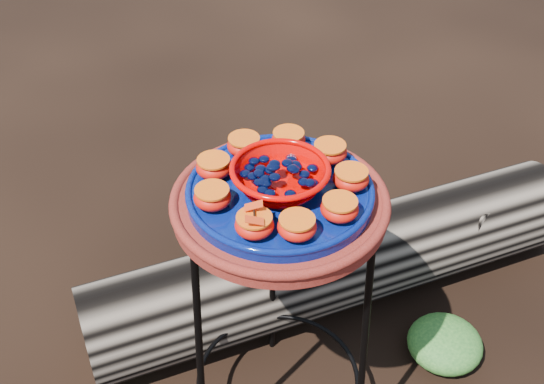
{
  "coord_description": "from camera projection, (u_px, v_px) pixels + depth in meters",
  "views": [
    {
      "loc": [
        -0.09,
        -1.02,
        1.58
      ],
      "look_at": [
        -0.02,
        0.0,
        0.75
      ],
      "focal_mm": 45.0,
      "sensor_mm": 36.0,
      "label": 1
    }
  ],
  "objects": [
    {
      "name": "plant_stand",
      "position": [
        279.0,
        326.0,
        1.58
      ],
      "size": [
        0.44,
        0.44,
        0.7
      ],
      "primitive_type": null,
      "color": "black",
      "rests_on": "ground"
    },
    {
      "name": "orange_half_3",
      "position": [
        351.0,
        179.0,
        1.31
      ],
      "size": [
        0.07,
        0.07,
        0.04
      ],
      "primitive_type": "ellipsoid",
      "color": "#CA0000",
      "rests_on": "cobalt_plate"
    },
    {
      "name": "orange_half_0",
      "position": [
        254.0,
        225.0,
        1.21
      ],
      "size": [
        0.07,
        0.07,
        0.04
      ],
      "primitive_type": "ellipsoid",
      "color": "#CA0000",
      "rests_on": "cobalt_plate"
    },
    {
      "name": "orange_half_4",
      "position": [
        330.0,
        152.0,
        1.38
      ],
      "size": [
        0.07,
        0.07,
        0.04
      ],
      "primitive_type": "ellipsoid",
      "color": "#CA0000",
      "rests_on": "cobalt_plate"
    },
    {
      "name": "orange_half_7",
      "position": [
        214.0,
        167.0,
        1.34
      ],
      "size": [
        0.07,
        0.07,
        0.04
      ],
      "primitive_type": "ellipsoid",
      "color": "#CA0000",
      "rests_on": "cobalt_plate"
    },
    {
      "name": "foliage_back",
      "position": [
        237.0,
        260.0,
        2.13
      ],
      "size": [
        0.3,
        0.3,
        0.15
      ],
      "primitive_type": "ellipsoid",
      "color": "#1A4A1A",
      "rests_on": "ground"
    },
    {
      "name": "orange_half_2",
      "position": [
        340.0,
        209.0,
        1.24
      ],
      "size": [
        0.07,
        0.07,
        0.04
      ],
      "primitive_type": "ellipsoid",
      "color": "#CA0000",
      "rests_on": "cobalt_plate"
    },
    {
      "name": "driftwood_log",
      "position": [
        336.0,
        263.0,
        2.03
      ],
      "size": [
        1.54,
        0.84,
        0.28
      ],
      "primitive_type": null,
      "rotation": [
        0.0,
        0.0,
        0.32
      ],
      "color": "black",
      "rests_on": "ground"
    },
    {
      "name": "terracotta_saucer",
      "position": [
        280.0,
        205.0,
        1.34
      ],
      "size": [
        0.42,
        0.42,
        0.03
      ],
      "primitive_type": "cylinder",
      "color": "#601109",
      "rests_on": "plant_stand"
    },
    {
      "name": "foliage_left",
      "position": [
        130.0,
        341.0,
        1.91
      ],
      "size": [
        0.23,
        0.23,
        0.12
      ],
      "primitive_type": "ellipsoid",
      "color": "#1A4A1A",
      "rests_on": "ground"
    },
    {
      "name": "orange_half_6",
      "position": [
        244.0,
        145.0,
        1.4
      ],
      "size": [
        0.07,
        0.07,
        0.04
      ],
      "primitive_type": "ellipsoid",
      "color": "#CA0000",
      "rests_on": "cobalt_plate"
    },
    {
      "name": "butterfly",
      "position": [
        254.0,
        214.0,
        1.19
      ],
      "size": [
        0.07,
        0.05,
        0.01
      ],
      "primitive_type": null,
      "rotation": [
        0.0,
        0.0,
        -0.01
      ],
      "color": "red",
      "rests_on": "orange_half_0"
    },
    {
      "name": "orange_half_1",
      "position": [
        297.0,
        227.0,
        1.2
      ],
      "size": [
        0.07,
        0.07,
        0.04
      ],
      "primitive_type": "ellipsoid",
      "color": "#CA0000",
      "rests_on": "cobalt_plate"
    },
    {
      "name": "red_bowl",
      "position": [
        280.0,
        178.0,
        1.3
      ],
      "size": [
        0.18,
        0.18,
        0.05
      ],
      "primitive_type": null,
      "color": "#CE0200",
      "rests_on": "cobalt_plate"
    },
    {
      "name": "glass_gems",
      "position": [
        280.0,
        162.0,
        1.28
      ],
      "size": [
        0.14,
        0.14,
        0.02
      ],
      "primitive_type": null,
      "color": "black",
      "rests_on": "red_bowl"
    },
    {
      "name": "orange_half_5",
      "position": [
        288.0,
        140.0,
        1.41
      ],
      "size": [
        0.07,
        0.07,
        0.04
      ],
      "primitive_type": "ellipsoid",
      "color": "#CA0000",
      "rests_on": "cobalt_plate"
    },
    {
      "name": "orange_half_8",
      "position": [
        212.0,
        197.0,
        1.27
      ],
      "size": [
        0.07,
        0.07,
        0.04
      ],
      "primitive_type": "ellipsoid",
      "color": "#CA0000",
      "rests_on": "cobalt_plate"
    },
    {
      "name": "foliage_right",
      "position": [
        445.0,
        343.0,
        1.91
      ],
      "size": [
        0.21,
        0.21,
        0.11
      ],
      "primitive_type": "ellipsoid",
      "color": "#1A4A1A",
      "rests_on": "ground"
    },
    {
      "name": "cobalt_plate",
      "position": [
        280.0,
        193.0,
        1.33
      ],
      "size": [
        0.36,
        0.36,
        0.02
      ],
      "primitive_type": "cylinder",
      "color": "#000538",
      "rests_on": "terracotta_saucer"
    }
  ]
}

